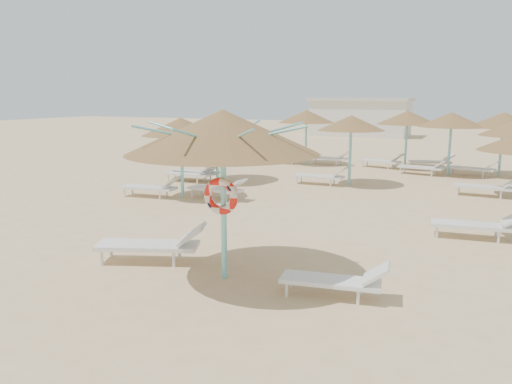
% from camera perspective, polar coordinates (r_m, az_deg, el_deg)
% --- Properties ---
extents(ground, '(120.00, 120.00, 0.00)m').
position_cam_1_polar(ground, '(9.72, -0.89, -9.34)').
color(ground, '#DCB786').
rests_on(ground, ground).
extents(main_palapa, '(3.50, 3.50, 3.13)m').
position_cam_1_polar(main_palapa, '(8.96, -3.81, 6.81)').
color(main_palapa, '#79D2D3').
rests_on(main_palapa, ground).
extents(lounger_main_a, '(2.32, 1.42, 0.81)m').
position_cam_1_polar(lounger_main_a, '(10.48, -11.51, -5.84)').
color(lounger_main_a, white).
rests_on(lounger_main_a, ground).
extents(lounger_main_b, '(1.87, 0.80, 0.66)m').
position_cam_1_polar(lounger_main_b, '(8.65, 9.32, -9.88)').
color(lounger_main_b, white).
rests_on(lounger_main_b, ground).
extents(palapa_field, '(19.23, 14.21, 2.73)m').
position_cam_1_polar(palapa_field, '(19.53, 17.01, 7.31)').
color(palapa_field, '#79D2D3').
rests_on(palapa_field, ground).
extents(service_hut, '(8.40, 4.40, 3.25)m').
position_cam_1_polar(service_hut, '(44.39, 11.87, 8.39)').
color(service_hut, silver).
rests_on(service_hut, ground).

